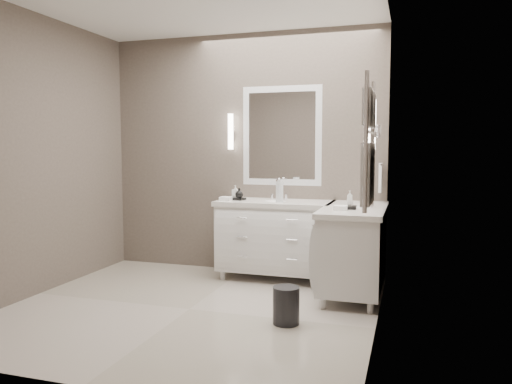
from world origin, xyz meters
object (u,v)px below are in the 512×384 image
(vanity_back, at_px, (275,234))
(vanity_right, at_px, (354,245))
(waste_bin, at_px, (286,305))
(towel_ladder, at_px, (368,151))

(vanity_back, height_order, vanity_right, same)
(vanity_right, height_order, waste_bin, vanity_right)
(waste_bin, bearing_deg, towel_ladder, -24.72)
(vanity_back, distance_m, vanity_right, 0.93)
(vanity_back, height_order, waste_bin, vanity_back)
(vanity_right, distance_m, waste_bin, 1.14)
(vanity_back, relative_size, towel_ladder, 1.38)
(towel_ladder, bearing_deg, vanity_back, 124.10)
(waste_bin, bearing_deg, vanity_back, 108.75)
(towel_ladder, xyz_separation_m, waste_bin, (-0.65, 0.30, -1.24))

